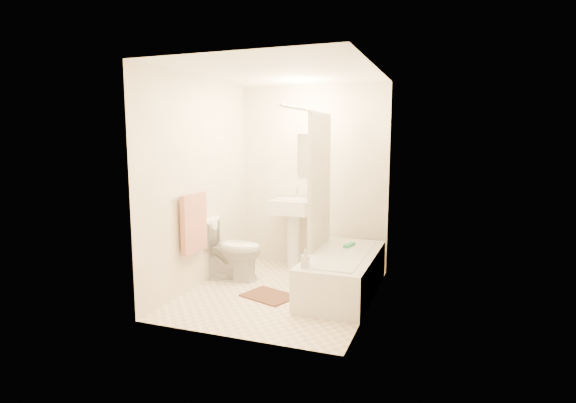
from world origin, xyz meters
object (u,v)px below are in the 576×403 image
(bath_mat, at_px, (269,296))
(sink, at_px, (293,231))
(bathtub, at_px, (343,274))
(toilet, at_px, (231,249))
(soap_bottle, at_px, (305,258))

(bath_mat, bearing_deg, sink, 95.67)
(bathtub, bearing_deg, toilet, 178.53)
(toilet, distance_m, sink, 0.89)
(bathtub, relative_size, soap_bottle, 9.06)
(toilet, xyz_separation_m, bathtub, (1.40, -0.04, -0.15))
(bathtub, bearing_deg, soap_bottle, -111.07)
(sink, xyz_separation_m, soap_bottle, (0.60, -1.33, 0.03))
(sink, height_order, soap_bottle, sink)
(toilet, bearing_deg, soap_bottle, -127.61)
(sink, bearing_deg, bath_mat, -79.91)
(toilet, distance_m, bath_mat, 0.88)
(toilet, bearing_deg, sink, -48.10)
(bath_mat, bearing_deg, bathtub, 28.56)
(toilet, bearing_deg, bathtub, -99.46)
(bathtub, height_order, soap_bottle, soap_bottle)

